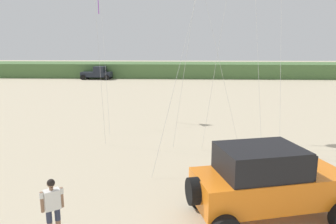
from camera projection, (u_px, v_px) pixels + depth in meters
The scene contains 4 objects.
dune_ridge at pixel (169, 70), 54.97m from camera, with size 90.00×9.53×2.26m, color #4C703D.
jeep at pixel (267, 181), 9.44m from camera, with size 5.02×3.40×2.26m.
person_watching at pixel (52, 205), 8.59m from camera, with size 0.53×0.46×1.67m.
distant_pickup at pixel (97, 73), 49.87m from camera, with size 4.68×2.56×1.98m.
Camera 1 is at (-0.04, -5.25, 5.08)m, focal length 34.53 mm.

